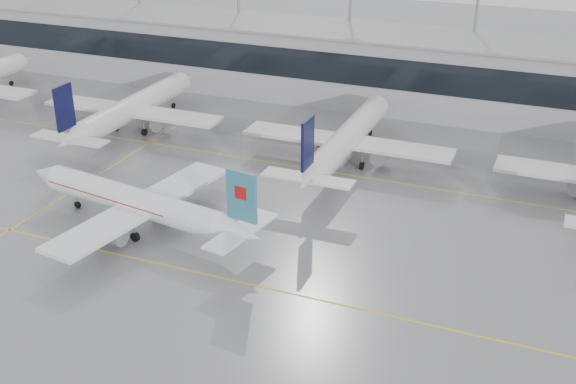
% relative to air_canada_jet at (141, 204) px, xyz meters
% --- Properties ---
extents(ground, '(320.00, 320.00, 0.00)m').
position_rel_air_canada_jet_xyz_m(ground, '(15.77, -6.04, -3.30)').
color(ground, gray).
rests_on(ground, ground).
extents(taxi_line_main, '(120.00, 0.25, 0.01)m').
position_rel_air_canada_jet_xyz_m(taxi_line_main, '(15.77, -6.04, -3.30)').
color(taxi_line_main, yellow).
rests_on(taxi_line_main, ground).
extents(taxi_line_north, '(120.00, 0.25, 0.01)m').
position_rel_air_canada_jet_xyz_m(taxi_line_north, '(15.77, 23.96, -3.30)').
color(taxi_line_north, yellow).
rests_on(taxi_line_north, ground).
extents(taxi_line_cross, '(0.25, 60.00, 0.01)m').
position_rel_air_canada_jet_xyz_m(taxi_line_cross, '(-14.23, 8.96, -3.30)').
color(taxi_line_cross, yellow).
rests_on(taxi_line_cross, ground).
extents(terminal, '(180.00, 15.00, 12.00)m').
position_rel_air_canada_jet_xyz_m(terminal, '(15.77, 55.96, 2.70)').
color(terminal, '#9E9EA2').
rests_on(terminal, ground).
extents(terminal_glass, '(180.00, 0.20, 5.00)m').
position_rel_air_canada_jet_xyz_m(terminal_glass, '(15.77, 48.41, 4.20)').
color(terminal_glass, black).
rests_on(terminal_glass, ground).
extents(terminal_roof, '(182.00, 16.00, 0.40)m').
position_rel_air_canada_jet_xyz_m(terminal_roof, '(15.77, 55.96, 8.90)').
color(terminal_roof, gray).
rests_on(terminal_roof, ground).
extents(light_masts, '(156.40, 1.00, 22.60)m').
position_rel_air_canada_jet_xyz_m(light_masts, '(15.77, 61.96, 10.04)').
color(light_masts, gray).
rests_on(light_masts, ground).
extents(air_canada_jet, '(34.24, 27.07, 10.52)m').
position_rel_air_canada_jet_xyz_m(air_canada_jet, '(0.00, 0.00, 0.00)').
color(air_canada_jet, white).
rests_on(air_canada_jet, ground).
extents(parked_jet_b, '(29.64, 36.96, 11.72)m').
position_rel_air_canada_jet_xyz_m(parked_jet_b, '(-19.23, 27.65, 0.41)').
color(parked_jet_b, silver).
rests_on(parked_jet_b, ground).
extents(parked_jet_c, '(29.64, 36.96, 11.72)m').
position_rel_air_canada_jet_xyz_m(parked_jet_c, '(15.77, 27.65, 0.41)').
color(parked_jet_c, silver).
rests_on(parked_jet_c, ground).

